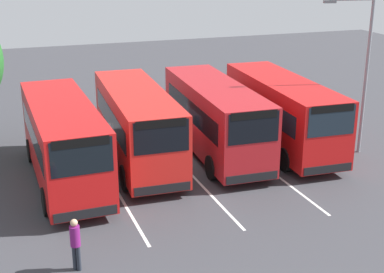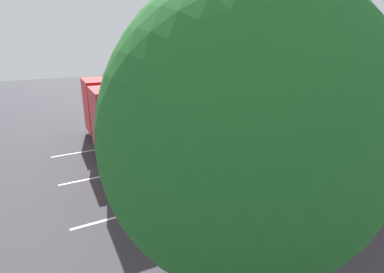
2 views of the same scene
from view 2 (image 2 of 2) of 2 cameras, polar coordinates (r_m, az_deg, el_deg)
ground_plane at (r=16.51m, az=2.48°, el=-3.32°), size 70.01×70.01×0.00m
bus_far_left at (r=12.23m, az=17.65°, el=-2.49°), size 9.36×2.87×3.48m
bus_center_left at (r=14.12m, az=4.25°, el=1.10°), size 9.36×2.88×3.48m
bus_center_right at (r=17.41m, az=-1.98°, el=4.45°), size 9.36×2.88×3.48m
bus_far_right at (r=20.63m, az=-5.68°, el=6.55°), size 9.37×2.92×3.48m
street_lamp at (r=23.84m, az=-4.57°, el=14.02°), size 0.61×2.44×7.50m
depot_tree at (r=5.09m, az=10.19°, el=0.48°), size 4.71×4.24×7.03m
lane_stripe_outer_left at (r=13.84m, az=9.85°, el=-8.03°), size 14.38×0.44×0.01m
lane_stripe_inner_left at (r=16.51m, az=2.48°, el=-3.31°), size 14.38×0.44×0.01m
lane_stripe_inner_right at (r=19.46m, az=-2.71°, el=0.08°), size 14.38×0.44×0.01m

